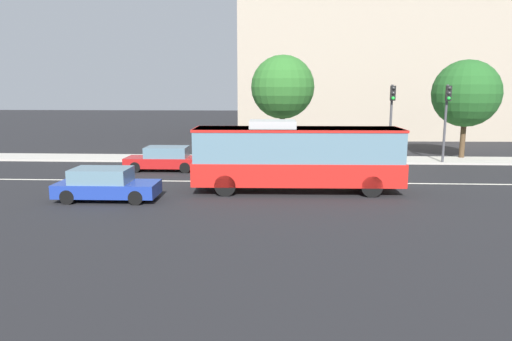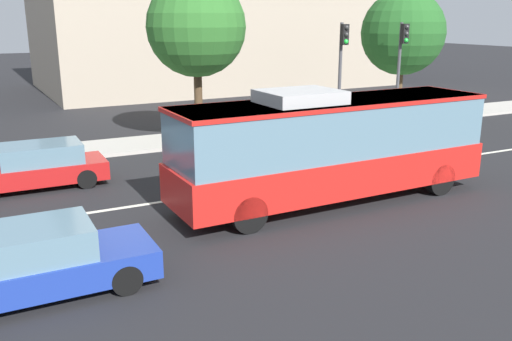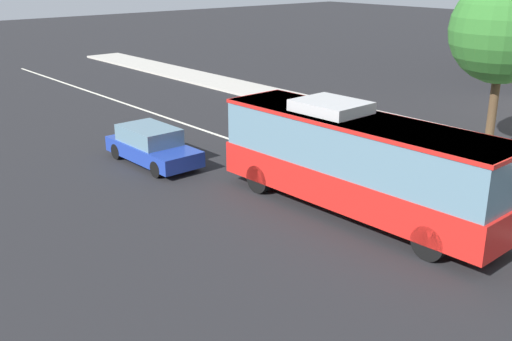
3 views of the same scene
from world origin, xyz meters
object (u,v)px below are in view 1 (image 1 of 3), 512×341
Objects in this scene: transit_bus at (297,155)px; traffic_light_near_corner at (392,110)px; street_tree_kerbside_centre at (466,94)px; sedan_red at (165,159)px; street_tree_kerbside_left at (283,87)px; sedan_blue at (106,184)px; traffic_light_mid_block at (447,110)px.

traffic_light_near_corner is (6.48, 8.81, 1.75)m from transit_bus.
street_tree_kerbside_centre is at bearing 41.04° from transit_bus.
street_tree_kerbside_centre reaches higher than traffic_light_near_corner.
sedan_red is 9.27m from street_tree_kerbside_left.
sedan_blue is 24.83m from street_tree_kerbside_centre.
transit_bus is at bearing -33.29° from traffic_light_near_corner.
traffic_light_mid_block is at bearing -170.17° from sedan_red.
sedan_red is 0.87× the size of traffic_light_near_corner.
street_tree_kerbside_centre is at bearing -164.64° from sedan_red.
traffic_light_mid_block is at bearing -4.44° from street_tree_kerbside_left.
street_tree_kerbside_centre is (12.02, 10.99, 2.79)m from transit_bus.
transit_bus is at bearing -85.95° from street_tree_kerbside_left.
traffic_light_near_corner is at bearing -158.47° from street_tree_kerbside_centre.
transit_bus is 2.23× the size of sedan_blue.
sedan_blue is at bearing -147.24° from street_tree_kerbside_centre.
sedan_red is 0.63× the size of street_tree_kerbside_left.
traffic_light_mid_block is at bearing 89.78° from traffic_light_near_corner.
street_tree_kerbside_left is at bearing -173.00° from street_tree_kerbside_centre.
sedan_blue is at bearing 84.29° from sedan_red.
street_tree_kerbside_centre is (12.69, 1.56, -0.43)m from street_tree_kerbside_left.
street_tree_kerbside_centre reaches higher than sedan_blue.
sedan_blue is 18.94m from traffic_light_near_corner.
street_tree_kerbside_centre reaches higher than sedan_red.
traffic_light_near_corner and traffic_light_mid_block have the same top height.
street_tree_kerbside_centre is at bearing 7.00° from street_tree_kerbside_left.
sedan_red is at bearing 143.76° from transit_bus.
street_tree_kerbside_centre is (5.54, 2.19, 1.04)m from traffic_light_near_corner.
street_tree_kerbside_centre is (20.62, 13.27, 3.87)m from sedan_blue.
sedan_blue is 0.87× the size of traffic_light_mid_block.
street_tree_kerbside_left is (7.94, 11.71, 4.30)m from sedan_blue.
sedan_red is (-7.85, 5.47, -1.09)m from transit_bus.
transit_bus is 9.99m from street_tree_kerbside_left.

